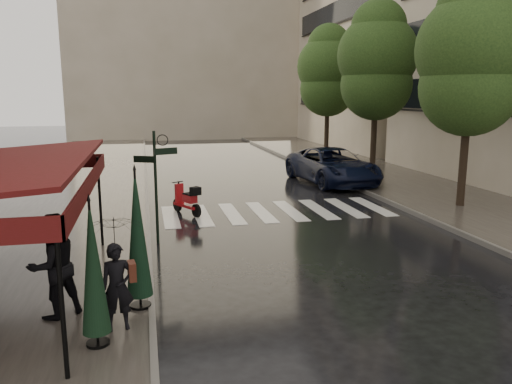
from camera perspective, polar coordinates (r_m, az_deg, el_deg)
name	(u,v)px	position (r m, az deg, el deg)	size (l,w,h in m)	color
ground	(216,278)	(11.40, -4.54, -9.74)	(120.00, 120.00, 0.00)	black
sidewalk_near	(75,188)	(23.11, -20.01, 0.46)	(6.00, 60.00, 0.12)	#38332D
sidewalk_far	(386,176)	(25.73, 14.60, 1.79)	(5.50, 60.00, 0.12)	#38332D
curb_near	(146,185)	(22.91, -12.43, 0.82)	(0.12, 60.00, 0.16)	#595651
curb_far	(333,178)	(24.58, 8.78, 1.63)	(0.12, 60.00, 0.16)	#595651
crosswalk	(276,211)	(17.61, 2.28, -2.20)	(7.85, 3.20, 0.01)	silver
signpost	(156,178)	(13.74, -11.38, 1.59)	(1.17, 0.29, 3.10)	black
haussmann_far	(381,25)	(41.07, 14.10, 18.01)	(8.00, 16.00, 18.50)	gray
backdrop_building	(188,30)	(49.13, -7.72, 17.91)	(22.00, 6.00, 20.00)	gray
tree_near	(472,57)	(19.13, 23.43, 14.00)	(3.80, 3.80, 7.99)	black
tree_mid	(377,62)	(25.13, 13.66, 14.29)	(3.80, 3.80, 8.34)	black
tree_far	(328,71)	(31.63, 8.25, 13.50)	(3.80, 3.80, 8.16)	black
pedestrian_with_umbrella	(115,240)	(8.57, -15.82, -5.26)	(1.01, 1.02, 2.36)	black
pedestrian_terrace	(53,266)	(9.60, -22.16, -7.83)	(0.92, 0.72, 1.89)	black
scooter	(187,200)	(17.20, -7.85, -0.94)	(0.92, 1.47, 1.07)	black
parked_car	(332,166)	(23.39, 8.69, 2.98)	(2.69, 5.84, 1.62)	black
parasol_front	(137,233)	(9.40, -13.40, -4.61)	(0.48, 0.48, 2.66)	black
parasol_back	(93,267)	(8.20, -18.12, -8.20)	(0.45, 0.45, 2.40)	black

